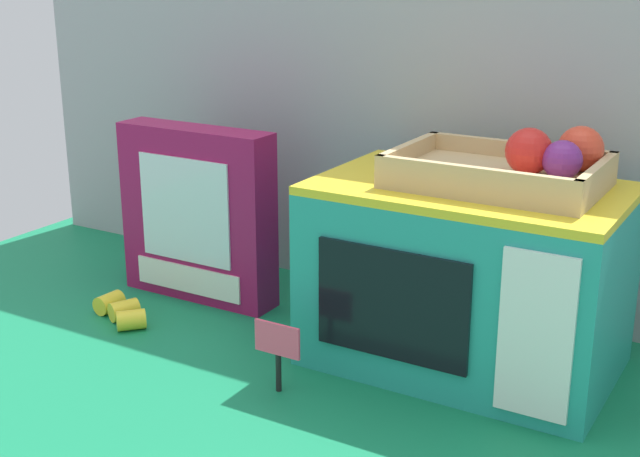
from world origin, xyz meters
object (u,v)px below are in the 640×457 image
at_px(food_groups_crate, 515,168).
at_px(loose_toy_banana, 121,311).
at_px(price_sign, 275,346).
at_px(toy_microwave, 466,276).
at_px(cookie_set_box, 197,214).

relative_size(food_groups_crate, loose_toy_banana, 2.23).
distance_m(price_sign, loose_toy_banana, 0.36).
height_order(toy_microwave, price_sign, toy_microwave).
distance_m(food_groups_crate, cookie_set_box, 0.56).
bearing_deg(toy_microwave, price_sign, -131.35).
height_order(cookie_set_box, price_sign, cookie_set_box).
relative_size(toy_microwave, loose_toy_banana, 3.39).
bearing_deg(food_groups_crate, toy_microwave, -161.99).
bearing_deg(cookie_set_box, food_groups_crate, 0.70).
bearing_deg(price_sign, toy_microwave, 48.65).
relative_size(food_groups_crate, cookie_set_box, 0.93).
bearing_deg(toy_microwave, food_groups_crate, 18.01).
xyz_separation_m(toy_microwave, loose_toy_banana, (-0.53, -0.14, -0.12)).
bearing_deg(loose_toy_banana, cookie_set_box, 73.10).
relative_size(toy_microwave, price_sign, 4.22).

